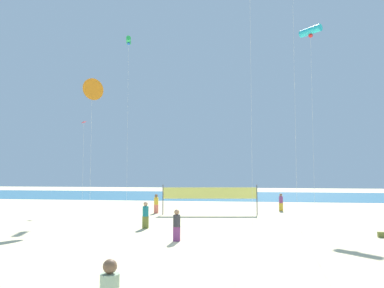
% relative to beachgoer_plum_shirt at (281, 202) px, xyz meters
% --- Properties ---
extents(ground_plane, '(120.00, 120.00, 0.00)m').
position_rel_beachgoer_plum_shirt_xyz_m(ground_plane, '(-4.68, -15.90, -0.82)').
color(ground_plane, beige).
extents(ocean_band, '(120.00, 20.00, 0.01)m').
position_rel_beachgoer_plum_shirt_xyz_m(ocean_band, '(-4.68, 19.41, -0.82)').
color(ocean_band, teal).
rests_on(ocean_band, ground).
extents(beachgoer_plum_shirt, '(0.35, 0.35, 1.54)m').
position_rel_beachgoer_plum_shirt_xyz_m(beachgoer_plum_shirt, '(0.00, 0.00, 0.00)').
color(beachgoer_plum_shirt, gold).
rests_on(beachgoer_plum_shirt, ground).
extents(beachgoer_charcoal_shirt, '(0.36, 0.36, 1.58)m').
position_rel_beachgoer_plum_shirt_xyz_m(beachgoer_charcoal_shirt, '(-6.67, -14.99, 0.02)').
color(beachgoer_charcoal_shirt, '#7A3872').
rests_on(beachgoer_charcoal_shirt, ground).
extents(beachgoer_teal_shirt, '(0.37, 0.37, 1.61)m').
position_rel_beachgoer_plum_shirt_xyz_m(beachgoer_teal_shirt, '(-9.28, -11.15, 0.04)').
color(beachgoer_teal_shirt, olive).
rests_on(beachgoer_teal_shirt, ground).
extents(beachgoer_mustard_shirt, '(0.36, 0.36, 1.58)m').
position_rel_beachgoer_plum_shirt_xyz_m(beachgoer_mustard_shirt, '(-10.48, -3.13, 0.02)').
color(beachgoer_mustard_shirt, '#EA7260').
rests_on(beachgoer_mustard_shirt, ground).
extents(volleyball_net, '(7.59, 1.07, 2.40)m').
position_rel_beachgoer_plum_shirt_xyz_m(volleyball_net, '(-5.95, -3.58, 0.81)').
color(volleyball_net, '#4C4C51').
rests_on(volleyball_net, ground).
extents(beach_handbag, '(0.37, 0.18, 0.29)m').
position_rel_beachgoer_plum_shirt_xyz_m(beach_handbag, '(3.87, -12.53, -0.67)').
color(beach_handbag, olive).
rests_on(beach_handbag, ground).
extents(kite_cyan_tube, '(1.76, 1.79, 15.45)m').
position_rel_beachgoer_plum_shirt_xyz_m(kite_cyan_tube, '(2.40, -2.44, 14.28)').
color(kite_cyan_tube, silver).
rests_on(kite_cyan_tube, ground).
extents(kite_red_diamond, '(0.53, 0.52, 8.12)m').
position_rel_beachgoer_plum_shirt_xyz_m(kite_red_diamond, '(-17.78, -1.33, 6.90)').
color(kite_red_diamond, silver).
rests_on(kite_red_diamond, ground).
extents(kite_green_tube, '(0.86, 1.57, 16.85)m').
position_rel_beachgoer_plum_shirt_xyz_m(kite_green_tube, '(-14.56, 1.70, 15.73)').
color(kite_green_tube, silver).
rests_on(kite_green_tube, ground).
extents(kite_orange_delta, '(1.43, 1.46, 10.41)m').
position_rel_beachgoer_plum_shirt_xyz_m(kite_orange_delta, '(-14.48, -7.36, 8.77)').
color(kite_orange_delta, silver).
rests_on(kite_orange_delta, ground).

